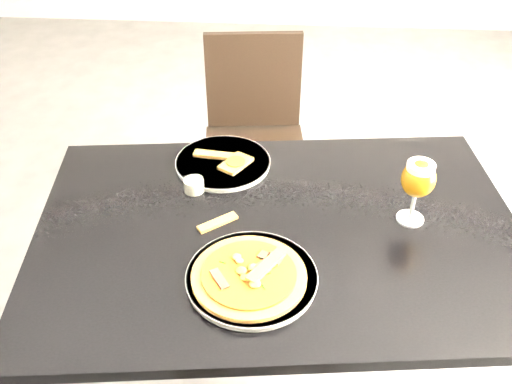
# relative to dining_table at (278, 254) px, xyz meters

# --- Properties ---
(ground) EXTENTS (6.00, 6.00, 0.00)m
(ground) POSITION_rel_dining_table_xyz_m (-0.22, 0.27, -0.66)
(ground) COLOR #49494B
(ground) RESTS_ON ground
(dining_table) EXTENTS (1.29, 0.94, 0.75)m
(dining_table) POSITION_rel_dining_table_xyz_m (0.00, 0.00, 0.00)
(dining_table) COLOR black
(dining_table) RESTS_ON ground
(chair_far) EXTENTS (0.43, 0.43, 0.85)m
(chair_far) POSITION_rel_dining_table_xyz_m (-0.12, 0.86, -0.19)
(chair_far) COLOR black
(chair_far) RESTS_ON ground
(plate_main) EXTENTS (0.40, 0.40, 0.02)m
(plate_main) POSITION_rel_dining_table_xyz_m (-0.05, -0.18, 0.10)
(plate_main) COLOR silver
(plate_main) RESTS_ON dining_table
(pizza) EXTENTS (0.25, 0.25, 0.03)m
(pizza) POSITION_rel_dining_table_xyz_m (-0.06, -0.19, 0.11)
(pizza) COLOR brown
(pizza) RESTS_ON plate_main
(plate_second) EXTENTS (0.31, 0.31, 0.01)m
(plate_second) POSITION_rel_dining_table_xyz_m (-0.17, 0.26, 0.10)
(plate_second) COLOR silver
(plate_second) RESTS_ON dining_table
(crust_scraps) EXTENTS (0.18, 0.12, 0.01)m
(crust_scraps) POSITION_rel_dining_table_xyz_m (-0.15, 0.26, 0.11)
(crust_scraps) COLOR brown
(crust_scraps) RESTS_ON plate_second
(loose_crust) EXTENTS (0.10, 0.08, 0.01)m
(loose_crust) POSITION_rel_dining_table_xyz_m (-0.15, 0.01, 0.09)
(loose_crust) COLOR brown
(loose_crust) RESTS_ON dining_table
(sauce_cup) EXTENTS (0.05, 0.05, 0.04)m
(sauce_cup) POSITION_rel_dining_table_xyz_m (-0.23, 0.14, 0.11)
(sauce_cup) COLOR beige
(sauce_cup) RESTS_ON dining_table
(beer_glass) EXTENTS (0.08, 0.08, 0.17)m
(beer_glass) POSITION_rel_dining_table_xyz_m (0.33, 0.06, 0.21)
(beer_glass) COLOR silver
(beer_glass) RESTS_ON dining_table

